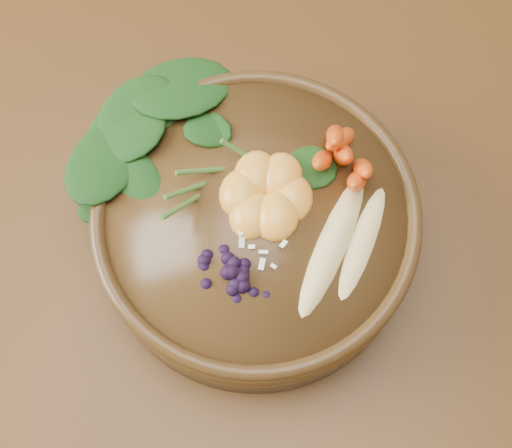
# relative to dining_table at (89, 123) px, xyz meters

# --- Properties ---
(ground) EXTENTS (4.00, 4.00, 0.00)m
(ground) POSITION_rel_dining_table_xyz_m (0.00, 0.00, -0.66)
(ground) COLOR #381E0F
(ground) RESTS_ON ground
(dining_table) EXTENTS (1.60, 0.90, 0.75)m
(dining_table) POSITION_rel_dining_table_xyz_m (0.00, 0.00, 0.00)
(dining_table) COLOR #331C0C
(dining_table) RESTS_ON ground
(stoneware_bowl) EXTENTS (0.29, 0.29, 0.07)m
(stoneware_bowl) POSITION_rel_dining_table_xyz_m (0.20, -0.13, 0.13)
(stoneware_bowl) COLOR #412A11
(stoneware_bowl) RESTS_ON dining_table
(kale_heap) EXTENTS (0.19, 0.18, 0.04)m
(kale_heap) POSITION_rel_dining_table_xyz_m (0.17, -0.07, 0.18)
(kale_heap) COLOR #174113
(kale_heap) RESTS_ON stoneware_bowl
(carrot_cluster) EXTENTS (0.06, 0.06, 0.07)m
(carrot_cluster) POSITION_rel_dining_table_xyz_m (0.26, -0.08, 0.19)
(carrot_cluster) COLOR #EB4E18
(carrot_cluster) RESTS_ON stoneware_bowl
(banana_halves) EXTENTS (0.07, 0.14, 0.02)m
(banana_halves) POSITION_rel_dining_table_xyz_m (0.27, -0.14, 0.17)
(banana_halves) COLOR #E0CC84
(banana_halves) RESTS_ON stoneware_bowl
(mandarin_cluster) EXTENTS (0.09, 0.09, 0.03)m
(mandarin_cluster) POSITION_rel_dining_table_xyz_m (0.21, -0.12, 0.17)
(mandarin_cluster) COLOR gold
(mandarin_cluster) RESTS_ON stoneware_bowl
(blueberry_pile) EXTENTS (0.13, 0.11, 0.03)m
(blueberry_pile) POSITION_rel_dining_table_xyz_m (0.19, -0.18, 0.18)
(blueberry_pile) COLOR black
(blueberry_pile) RESTS_ON stoneware_bowl
(coconut_flakes) EXTENTS (0.09, 0.08, 0.01)m
(coconut_flakes) POSITION_rel_dining_table_xyz_m (0.20, -0.15, 0.16)
(coconut_flakes) COLOR white
(coconut_flakes) RESTS_ON stoneware_bowl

